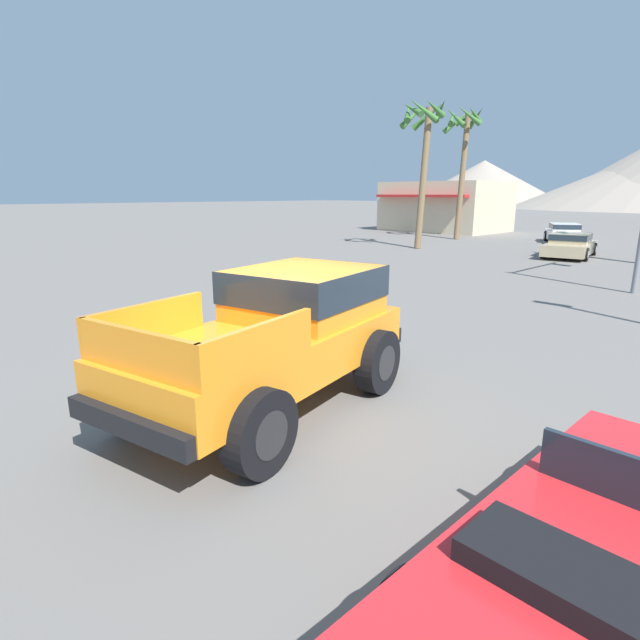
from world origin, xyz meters
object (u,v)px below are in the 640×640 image
at_px(parked_car_tan, 570,245).
at_px(palm_tree_short, 423,138).
at_px(parked_car_white, 564,233).
at_px(orange_pickup_truck, 281,330).
at_px(palm_tree_tall, 463,142).
at_px(red_convertible_car, 614,571).

bearing_deg(parked_car_tan, palm_tree_short, -176.49).
height_order(parked_car_tan, parked_car_white, parked_car_white).
relative_size(orange_pickup_truck, parked_car_tan, 1.08).
height_order(orange_pickup_truck, palm_tree_tall, palm_tree_tall).
bearing_deg(palm_tree_short, parked_car_white, 63.65).
xyz_separation_m(parked_car_tan, palm_tree_tall, (-8.98, 4.75, 5.60)).
bearing_deg(parked_car_white, palm_tree_short, 34.87).
xyz_separation_m(orange_pickup_truck, red_convertible_car, (4.65, -0.87, -0.65)).
relative_size(orange_pickup_truck, palm_tree_tall, 0.60).
relative_size(parked_car_tan, palm_tree_tall, 0.56).
xyz_separation_m(red_convertible_car, palm_tree_short, (-15.73, 19.99, 5.40)).
distance_m(parked_car_white, palm_tree_short, 11.37).
bearing_deg(palm_tree_tall, parked_car_tan, -27.88).
bearing_deg(parked_car_white, red_convertible_car, 82.39).
relative_size(orange_pickup_truck, parked_car_white, 1.05).
xyz_separation_m(red_convertible_car, parked_car_white, (-11.25, 29.04, 0.17)).
xyz_separation_m(parked_car_tan, parked_car_white, (-2.94, 7.11, 0.02)).
height_order(orange_pickup_truck, palm_tree_short, palm_tree_short).
relative_size(red_convertible_car, parked_car_tan, 0.89).
xyz_separation_m(red_convertible_car, parked_car_tan, (-8.31, 21.93, 0.15)).
bearing_deg(palm_tree_tall, orange_pickup_truck, -63.91).
xyz_separation_m(orange_pickup_truck, palm_tree_tall, (-12.64, 25.81, 5.10)).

